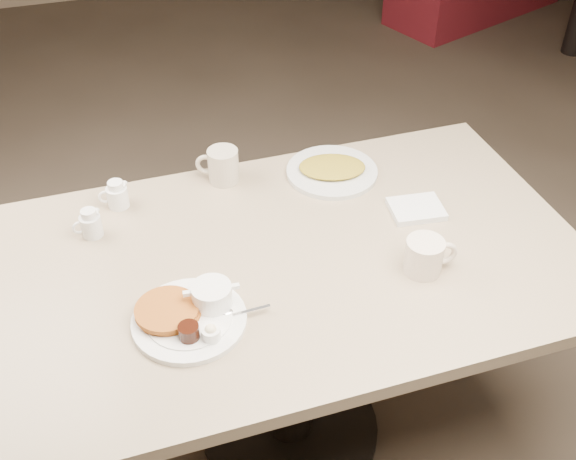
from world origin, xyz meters
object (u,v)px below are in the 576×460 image
object	(u,v)px
coffee_mug_near	(425,255)
hash_plate	(332,170)
coffee_mug_far	(222,166)
main_plate	(191,313)
creamer_right	(117,195)
creamer_left	(90,224)
diner_table	(290,303)

from	to	relation	value
coffee_mug_near	hash_plate	world-z (taller)	coffee_mug_near
coffee_mug_far	main_plate	bearing A→B (deg)	-111.15
coffee_mug_far	creamer_right	size ratio (longest dim) A/B	1.49
coffee_mug_near	coffee_mug_far	world-z (taller)	coffee_mug_far
coffee_mug_near	hash_plate	size ratio (longest dim) A/B	0.42
hash_plate	coffee_mug_near	bearing A→B (deg)	-81.44
creamer_right	creamer_left	bearing A→B (deg)	-127.23
diner_table	main_plate	size ratio (longest dim) A/B	4.56
main_plate	creamer_left	bearing A→B (deg)	116.17
hash_plate	main_plate	bearing A→B (deg)	-138.80
main_plate	coffee_mug_far	size ratio (longest dim) A/B	2.42
hash_plate	creamer_left	bearing A→B (deg)	-174.24
diner_table	creamer_left	size ratio (longest dim) A/B	18.30
diner_table	main_plate	xyz separation A→B (m)	(-0.28, -0.14, 0.19)
coffee_mug_near	creamer_right	distance (m)	0.84
creamer_left	coffee_mug_near	bearing A→B (deg)	-26.83
hash_plate	coffee_mug_far	bearing A→B (deg)	167.70
main_plate	hash_plate	bearing A→B (deg)	41.20
main_plate	coffee_mug_near	bearing A→B (deg)	-0.97
coffee_mug_far	creamer_right	world-z (taller)	coffee_mug_far
coffee_mug_far	hash_plate	distance (m)	0.32
main_plate	creamer_right	size ratio (longest dim) A/B	3.61
coffee_mug_near	creamer_right	bearing A→B (deg)	144.25
main_plate	creamer_left	xyz separation A→B (m)	(-0.19, 0.38, 0.01)
coffee_mug_near	coffee_mug_far	bearing A→B (deg)	125.92
main_plate	coffee_mug_far	world-z (taller)	coffee_mug_far
creamer_left	creamer_right	distance (m)	0.13
main_plate	coffee_mug_far	distance (m)	0.55
coffee_mug_near	coffee_mug_far	size ratio (longest dim) A/B	1.02
coffee_mug_far	coffee_mug_near	bearing A→B (deg)	-54.08
coffee_mug_near	main_plate	bearing A→B (deg)	179.03
creamer_right	hash_plate	distance (m)	0.62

